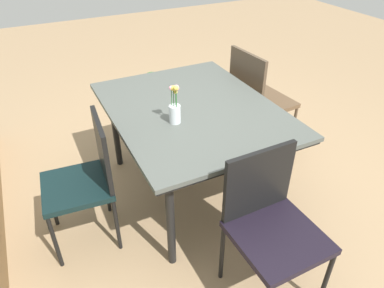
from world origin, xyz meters
TOP-DOWN VIEW (x-y plane):
  - ground_plane at (0.00, 0.00)m, footprint 12.00×12.00m
  - dining_table at (0.09, 0.02)m, footprint 1.50×1.17m
  - chair_end_left at (-0.92, 0.02)m, footprint 0.48×0.48m
  - chair_near_right at (0.42, -0.82)m, footprint 0.53×0.53m
  - chair_far_side at (-0.05, 0.86)m, footprint 0.48×0.48m
  - flower_vase at (-0.06, 0.22)m, footprint 0.08×0.08m
  - potted_plant at (1.56, -0.20)m, footprint 0.23×0.23m

SIDE VIEW (x-z plane):
  - ground_plane at x=0.00m, z-range 0.00..0.00m
  - potted_plant at x=1.56m, z-range 0.01..0.48m
  - chair_far_side at x=-0.05m, z-range 0.07..1.01m
  - chair_end_left at x=-0.92m, z-range 0.08..1.02m
  - chair_near_right at x=0.42m, z-range 0.06..1.05m
  - dining_table at x=0.09m, z-range 0.33..1.12m
  - flower_vase at x=-0.06m, z-range 0.75..1.03m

